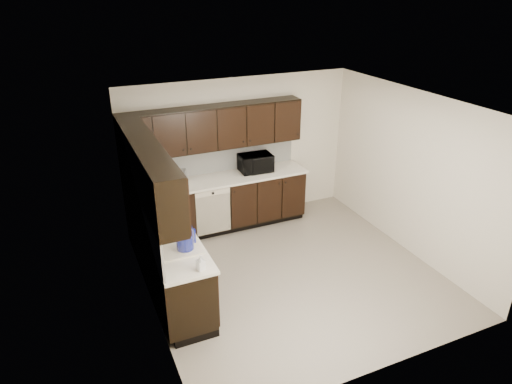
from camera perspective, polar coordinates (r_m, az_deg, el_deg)
floor at (r=6.80m, az=4.44°, el=-10.12°), size 4.00×4.00×0.00m
ceiling at (r=5.75m, az=5.26°, el=10.78°), size 4.00×4.00×0.00m
wall_back at (r=7.85m, az=-2.13°, el=5.17°), size 4.00×0.02×2.50m
wall_left at (r=5.59m, az=-13.62°, el=-4.09°), size 0.02×4.00×2.50m
wall_right at (r=7.28m, az=18.83°, el=2.20°), size 0.02×4.00×2.50m
wall_front at (r=4.75m, az=16.47°, el=-10.02°), size 4.00×0.02×2.50m
lower_cabinets at (r=7.12m, az=-6.88°, el=-4.55°), size 3.00×2.80×0.90m
countertop at (r=6.89m, az=-7.10°, el=-0.88°), size 3.03×2.83×0.04m
backsplash at (r=6.92m, az=-9.39°, el=1.45°), size 3.00×2.80×0.48m
upper_cabinets at (r=6.63m, az=-8.52°, el=5.94°), size 3.00×2.80×0.70m
dishwasher at (r=7.39m, az=-5.37°, el=-2.15°), size 0.58×0.04×0.78m
sink at (r=5.81m, az=-10.14°, el=-6.77°), size 0.54×0.82×0.42m
microwave at (r=7.74m, az=-0.05°, el=3.65°), size 0.56×0.39×0.30m
soap_bottle_a at (r=5.19m, az=-6.94°, el=-8.77°), size 0.10×0.10×0.18m
soap_bottle_b at (r=5.74m, az=-12.17°, el=-5.34°), size 0.10×0.10×0.23m
toaster_oven at (r=7.29m, az=-10.40°, el=1.62°), size 0.49×0.44×0.25m
storage_bin at (r=6.39m, az=-11.84°, el=-2.23°), size 0.54×0.43×0.19m
blue_pitcher at (r=5.53m, az=-8.91°, el=-5.81°), size 0.27×0.27×0.31m
teal_tumbler at (r=6.94m, az=-11.59°, el=0.21°), size 0.12×0.12×0.23m
paper_towel_roll at (r=6.52m, az=-11.70°, el=-1.26°), size 0.14×0.14×0.28m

